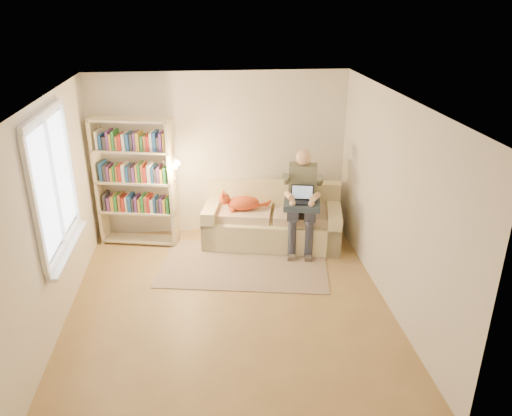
{
  "coord_description": "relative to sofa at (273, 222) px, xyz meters",
  "views": [
    {
      "loc": [
        -0.22,
        -5.36,
        3.63
      ],
      "look_at": [
        0.44,
        1.0,
        0.89
      ],
      "focal_mm": 35.0,
      "sensor_mm": 36.0,
      "label": 1
    }
  ],
  "objects": [
    {
      "name": "sofa",
      "position": [
        0.0,
        0.0,
        0.0
      ],
      "size": [
        2.25,
        1.35,
        0.9
      ],
      "rotation": [
        0.0,
        0.0,
        -0.2
      ],
      "color": "beige",
      "rests_on": "floor"
    },
    {
      "name": "wall_back",
      "position": [
        -0.78,
        0.51,
        0.97
      ],
      "size": [
        4.0,
        0.02,
        2.6
      ],
      "primitive_type": "cube",
      "color": "silver",
      "rests_on": "floor"
    },
    {
      "name": "person",
      "position": [
        0.41,
        -0.25,
        0.53
      ],
      "size": [
        0.54,
        0.74,
        1.52
      ],
      "rotation": [
        0.0,
        0.0,
        -0.2
      ],
      "color": "slate",
      "rests_on": "sofa"
    },
    {
      "name": "blanket",
      "position": [
        0.4,
        -0.4,
        0.44
      ],
      "size": [
        0.61,
        0.54,
        0.09
      ],
      "primitive_type": "cube",
      "rotation": [
        0.0,
        0.0,
        -0.2
      ],
      "color": "#293847",
      "rests_on": "person"
    },
    {
      "name": "wall_front",
      "position": [
        -0.78,
        -3.99,
        0.97
      ],
      "size": [
        4.0,
        0.02,
        2.6
      ],
      "primitive_type": "cube",
      "color": "silver",
      "rests_on": "floor"
    },
    {
      "name": "ceiling",
      "position": [
        -0.78,
        -1.74,
        2.27
      ],
      "size": [
        4.0,
        4.5,
        0.02
      ],
      "primitive_type": "cube",
      "color": "white",
      "rests_on": "wall_back"
    },
    {
      "name": "rug",
      "position": [
        -0.52,
        -0.76,
        -0.32
      ],
      "size": [
        2.6,
        1.8,
        0.01
      ],
      "primitive_type": "cube",
      "rotation": [
        0.0,
        0.0,
        -0.17
      ],
      "color": "gray",
      "rests_on": "floor"
    },
    {
      "name": "bookshelf",
      "position": [
        -2.09,
        0.15,
        0.78
      ],
      "size": [
        1.32,
        0.63,
        2.01
      ],
      "rotation": [
        0.0,
        0.0,
        -0.21
      ],
      "color": "beige",
      "rests_on": "floor"
    },
    {
      "name": "laptop",
      "position": [
        0.4,
        -0.39,
        0.55
      ],
      "size": [
        0.38,
        0.36,
        0.27
      ],
      "rotation": [
        0.0,
        0.0,
        -0.2
      ],
      "color": "black",
      "rests_on": "blanket"
    },
    {
      "name": "wall_right",
      "position": [
        1.22,
        -1.74,
        0.97
      ],
      "size": [
        0.02,
        4.5,
        2.6
      ],
      "primitive_type": "cube",
      "color": "silver",
      "rests_on": "floor"
    },
    {
      "name": "window",
      "position": [
        -2.73,
        -1.54,
        1.05
      ],
      "size": [
        0.12,
        1.52,
        1.69
      ],
      "color": "white",
      "rests_on": "wall_left"
    },
    {
      "name": "wall_left",
      "position": [
        -2.78,
        -1.74,
        0.97
      ],
      "size": [
        0.02,
        4.5,
        2.6
      ],
      "primitive_type": "cube",
      "color": "silver",
      "rests_on": "floor"
    },
    {
      "name": "cat",
      "position": [
        -0.53,
        -0.03,
        0.36
      ],
      "size": [
        0.77,
        0.36,
        0.28
      ],
      "rotation": [
        0.0,
        0.0,
        -0.2
      ],
      "color": "#FF6631",
      "rests_on": "sofa"
    },
    {
      "name": "floor",
      "position": [
        -0.78,
        -1.74,
        -0.33
      ],
      "size": [
        4.5,
        4.5,
        0.0
      ],
      "primitive_type": "plane",
      "color": "olive",
      "rests_on": "ground"
    }
  ]
}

